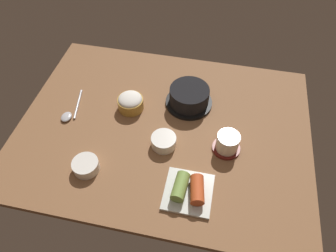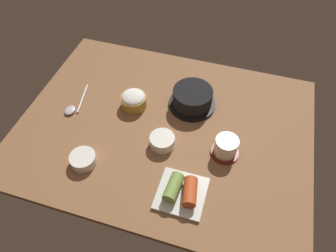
# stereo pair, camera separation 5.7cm
# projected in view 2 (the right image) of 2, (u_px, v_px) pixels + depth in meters

# --- Properties ---
(dining_table) EXTENTS (1.00, 0.76, 0.02)m
(dining_table) POSITION_uv_depth(u_px,v_px,m) (164.00, 128.00, 1.08)
(dining_table) COLOR brown
(dining_table) RESTS_ON ground
(stone_pot) EXTENTS (0.17, 0.17, 0.07)m
(stone_pot) POSITION_uv_depth(u_px,v_px,m) (192.00, 98.00, 1.11)
(stone_pot) COLOR black
(stone_pot) RESTS_ON dining_table
(rice_bowl) EXTENTS (0.09, 0.09, 0.06)m
(rice_bowl) POSITION_uv_depth(u_px,v_px,m) (133.00, 100.00, 1.11)
(rice_bowl) COLOR #B78C38
(rice_bowl) RESTS_ON dining_table
(tea_cup_with_saucer) EXTENTS (0.09, 0.09, 0.07)m
(tea_cup_with_saucer) POSITION_uv_depth(u_px,v_px,m) (226.00, 147.00, 0.98)
(tea_cup_with_saucer) COLOR maroon
(tea_cup_with_saucer) RESTS_ON dining_table
(banchan_cup_center) EXTENTS (0.08, 0.08, 0.04)m
(banchan_cup_center) POSITION_uv_depth(u_px,v_px,m) (162.00, 141.00, 1.01)
(banchan_cup_center) COLOR white
(banchan_cup_center) RESTS_ON dining_table
(kimchi_plate) EXTENTS (0.14, 0.14, 0.05)m
(kimchi_plate) POSITION_uv_depth(u_px,v_px,m) (182.00, 191.00, 0.90)
(kimchi_plate) COLOR silver
(kimchi_plate) RESTS_ON dining_table
(side_bowl_near) EXTENTS (0.08, 0.08, 0.03)m
(side_bowl_near) POSITION_uv_depth(u_px,v_px,m) (83.00, 159.00, 0.97)
(side_bowl_near) COLOR white
(side_bowl_near) RESTS_ON dining_table
(spoon) EXTENTS (0.05, 0.16, 0.01)m
(spoon) POSITION_uv_depth(u_px,v_px,m) (74.00, 107.00, 1.12)
(spoon) COLOR #B7B7BC
(spoon) RESTS_ON dining_table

